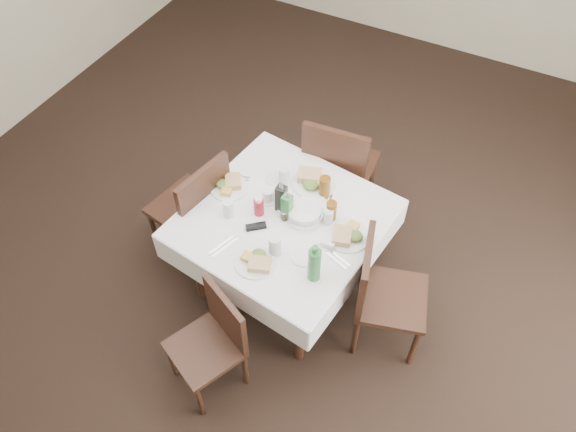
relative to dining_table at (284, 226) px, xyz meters
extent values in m
plane|color=black|center=(-0.13, 0.08, -0.67)|extent=(7.00, 7.00, 0.00)
cylinder|color=black|center=(-0.49, -0.38, -0.31)|extent=(0.06, 0.06, 0.72)
cylinder|color=black|center=(-0.38, 0.49, -0.31)|extent=(0.06, 0.06, 0.72)
cylinder|color=black|center=(0.38, -0.49, -0.31)|extent=(0.06, 0.06, 0.72)
cylinder|color=black|center=(0.49, 0.38, -0.31)|extent=(0.06, 0.06, 0.72)
cube|color=black|center=(0.00, 0.00, 0.06)|extent=(1.22, 1.22, 0.03)
cube|color=white|center=(0.00, 0.00, 0.08)|extent=(1.35, 1.35, 0.01)
cube|color=white|center=(0.08, 0.60, -0.03)|extent=(1.19, 0.17, 0.22)
cube|color=white|center=(-0.08, -0.60, -0.03)|extent=(1.19, 0.17, 0.22)
cube|color=white|center=(0.60, -0.08, -0.03)|extent=(0.17, 1.19, 0.22)
cube|color=white|center=(-0.60, 0.08, -0.03)|extent=(0.17, 1.19, 0.22)
cube|color=black|center=(0.05, 0.86, -0.18)|extent=(0.53, 0.53, 0.04)
cube|color=black|center=(0.07, 0.64, 0.09)|extent=(0.49, 0.09, 0.53)
cylinder|color=black|center=(0.24, 1.09, -0.42)|extent=(0.04, 0.04, 0.50)
cylinder|color=black|center=(0.28, 0.67, -0.42)|extent=(0.04, 0.04, 0.50)
cylinder|color=black|center=(-0.18, 1.05, -0.42)|extent=(0.04, 0.04, 0.50)
cylinder|color=black|center=(-0.14, 0.64, -0.42)|extent=(0.04, 0.04, 0.50)
cube|color=black|center=(-0.08, -0.90, -0.27)|extent=(0.53, 0.53, 0.04)
cube|color=black|center=(0.00, -0.74, -0.05)|extent=(0.38, 0.20, 0.43)
cylinder|color=black|center=(-0.30, -0.98, -0.47)|extent=(0.03, 0.03, 0.41)
cylinder|color=black|center=(-0.16, -0.67, -0.47)|extent=(0.03, 0.03, 0.41)
cylinder|color=black|center=(0.01, -1.13, -0.47)|extent=(0.03, 0.03, 0.41)
cylinder|color=black|center=(0.15, -0.82, -0.47)|extent=(0.03, 0.03, 0.41)
cube|color=black|center=(0.82, -0.05, -0.22)|extent=(0.55, 0.55, 0.04)
cube|color=black|center=(0.63, -0.11, 0.02)|extent=(0.16, 0.44, 0.48)
cylinder|color=black|center=(1.06, -0.18, -0.45)|extent=(0.04, 0.04, 0.45)
cylinder|color=black|center=(0.69, -0.29, -0.45)|extent=(0.04, 0.04, 0.45)
cylinder|color=black|center=(0.95, 0.18, -0.45)|extent=(0.04, 0.04, 0.45)
cylinder|color=black|center=(0.58, 0.08, -0.45)|extent=(0.04, 0.04, 0.45)
cube|color=black|center=(-0.77, -0.03, -0.19)|extent=(0.55, 0.55, 0.04)
cube|color=black|center=(-0.56, -0.07, 0.06)|extent=(0.13, 0.47, 0.51)
cylinder|color=black|center=(-0.93, 0.20, -0.43)|extent=(0.04, 0.04, 0.48)
cylinder|color=black|center=(-0.54, 0.13, -0.43)|extent=(0.04, 0.04, 0.48)
cylinder|color=black|center=(-1.01, -0.20, -0.43)|extent=(0.04, 0.04, 0.48)
cylinder|color=black|center=(-0.61, -0.27, -0.43)|extent=(0.04, 0.04, 0.48)
cylinder|color=white|center=(0.05, 0.36, 0.10)|extent=(0.30, 0.30, 0.02)
cube|color=tan|center=(0.00, 0.38, 0.13)|extent=(0.19, 0.17, 0.05)
cube|color=gold|center=(0.10, 0.36, 0.12)|extent=(0.10, 0.08, 0.04)
ellipsoid|color=#3E6928|center=(0.05, 0.31, 0.13)|extent=(0.11, 0.10, 0.05)
cylinder|color=white|center=(0.02, -0.40, 0.09)|extent=(0.26, 0.26, 0.01)
cube|color=tan|center=(0.06, -0.42, 0.12)|extent=(0.16, 0.15, 0.04)
cube|color=gold|center=(-0.03, -0.40, 0.12)|extent=(0.09, 0.07, 0.03)
ellipsoid|color=#3E6928|center=(0.02, -0.36, 0.12)|extent=(0.10, 0.09, 0.04)
cylinder|color=white|center=(0.44, 0.05, 0.10)|extent=(0.28, 0.28, 0.01)
cube|color=tan|center=(0.41, 0.01, 0.13)|extent=(0.15, 0.17, 0.05)
cube|color=gold|center=(0.44, 0.10, 0.12)|extent=(0.08, 0.10, 0.04)
ellipsoid|color=#3E6928|center=(0.48, 0.05, 0.13)|extent=(0.10, 0.09, 0.05)
cylinder|color=white|center=(-0.45, 0.05, 0.09)|extent=(0.26, 0.26, 0.01)
cube|color=tan|center=(-0.44, 0.10, 0.12)|extent=(0.16, 0.17, 0.04)
cube|color=gold|center=(-0.44, 0.01, 0.12)|extent=(0.09, 0.10, 0.03)
ellipsoid|color=#3E6928|center=(-0.49, 0.04, 0.12)|extent=(0.10, 0.09, 0.04)
cylinder|color=white|center=(-0.20, 0.29, 0.09)|extent=(0.17, 0.17, 0.01)
cylinder|color=white|center=(0.26, -0.23, 0.09)|extent=(0.14, 0.14, 0.01)
cylinder|color=silver|center=(-0.14, 0.27, 0.16)|extent=(0.07, 0.07, 0.14)
cylinder|color=silver|center=(0.09, -0.28, 0.16)|extent=(0.08, 0.08, 0.15)
cylinder|color=silver|center=(0.28, 0.09, 0.15)|extent=(0.06, 0.06, 0.11)
cylinder|color=silver|center=(-0.32, -0.15, 0.15)|extent=(0.07, 0.07, 0.13)
cylinder|color=brown|center=(0.15, 0.30, 0.17)|extent=(0.08, 0.08, 0.16)
cylinder|color=brown|center=(0.27, 0.14, 0.16)|extent=(0.07, 0.07, 0.14)
cylinder|color=silver|center=(0.12, 0.06, 0.11)|extent=(0.24, 0.24, 0.04)
cylinder|color=white|center=(0.12, 0.06, 0.14)|extent=(0.22, 0.22, 0.05)
cube|color=black|center=(-0.05, 0.06, 0.19)|extent=(0.06, 0.06, 0.21)
cone|color=silver|center=(-0.05, 0.06, 0.32)|extent=(0.03, 0.03, 0.06)
cube|color=#286E34|center=(0.02, 0.01, 0.19)|extent=(0.06, 0.06, 0.20)
cone|color=silver|center=(0.02, 0.01, 0.31)|extent=(0.03, 0.03, 0.06)
cylinder|color=#AB192D|center=(-0.16, -0.04, 0.15)|extent=(0.07, 0.07, 0.12)
cylinder|color=white|center=(-0.16, -0.04, 0.22)|extent=(0.05, 0.05, 0.02)
cylinder|color=white|center=(-0.03, 0.00, 0.12)|extent=(0.03, 0.03, 0.06)
cylinder|color=silver|center=(-0.03, 0.00, 0.15)|extent=(0.03, 0.03, 0.01)
cylinder|color=#453824|center=(0.01, -0.01, 0.12)|extent=(0.04, 0.04, 0.07)
cylinder|color=silver|center=(0.01, -0.01, 0.16)|extent=(0.04, 0.04, 0.01)
cylinder|color=white|center=(-0.16, 0.09, 0.09)|extent=(0.13, 0.13, 0.01)
cylinder|color=white|center=(-0.16, 0.09, 0.14)|extent=(0.08, 0.08, 0.08)
cylinder|color=black|center=(-0.16, 0.09, 0.17)|extent=(0.07, 0.07, 0.01)
torus|color=white|center=(-0.12, 0.11, 0.14)|extent=(0.05, 0.03, 0.05)
cube|color=black|center=(-0.11, -0.16, 0.10)|extent=(0.13, 0.12, 0.03)
cylinder|color=#286E34|center=(0.38, -0.33, 0.21)|extent=(0.08, 0.08, 0.25)
cylinder|color=#286E34|center=(0.38, -0.33, 0.36)|extent=(0.04, 0.04, 0.05)
cube|color=white|center=(0.35, -0.08, 0.11)|extent=(0.10, 0.06, 0.05)
cube|color=pink|center=(0.35, -0.08, 0.12)|extent=(0.07, 0.04, 0.02)
cube|color=silver|center=(0.16, 0.34, 0.09)|extent=(0.06, 0.16, 0.01)
cube|color=silver|center=(0.19, 0.35, 0.09)|extent=(0.06, 0.16, 0.01)
cube|color=silver|center=(-0.21, -0.39, 0.09)|extent=(0.08, 0.20, 0.01)
cube|color=silver|center=(-0.24, -0.38, 0.09)|extent=(0.08, 0.20, 0.01)
cube|color=silver|center=(0.44, -0.16, 0.09)|extent=(0.18, 0.08, 0.01)
cube|color=silver|center=(0.45, -0.13, 0.09)|extent=(0.18, 0.08, 0.01)
cube|color=silver|center=(-0.46, 0.18, 0.09)|extent=(0.18, 0.06, 0.01)
cube|color=silver|center=(-0.45, 0.15, 0.09)|extent=(0.18, 0.06, 0.01)
camera|label=1|loc=(1.11, -2.06, 2.90)|focal=35.00mm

